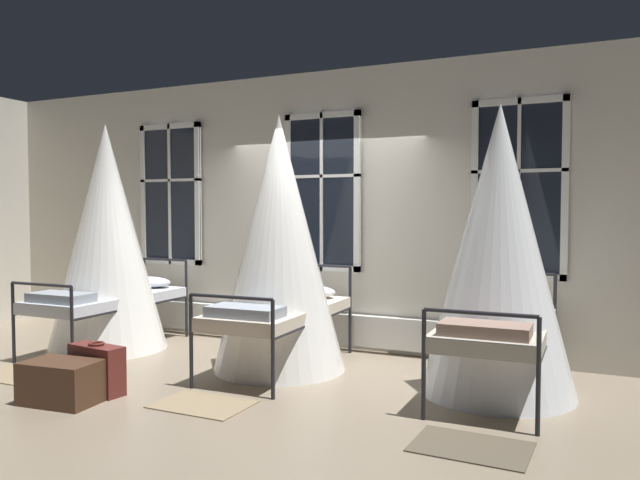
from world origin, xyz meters
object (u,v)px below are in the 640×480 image
object	(u,v)px
cot_first	(107,240)
travel_trunk	(61,382)
cot_second	(279,246)
cot_third	(499,254)
suitcase_dark	(97,369)

from	to	relation	value
cot_first	travel_trunk	size ratio (longest dim) A/B	4.20
cot_first	travel_trunk	xyz separation A→B (m)	(1.18, -1.78, -1.12)
cot_second	travel_trunk	xyz separation A→B (m)	(-1.14, -1.81, -1.10)
cot_second	cot_third	bearing A→B (deg)	-90.11
cot_third	suitcase_dark	distance (m)	3.77
cot_first	suitcase_dark	distance (m)	2.19
cot_first	cot_second	bearing A→B (deg)	-89.76
cot_first	suitcase_dark	bearing A→B (deg)	-139.71
cot_third	travel_trunk	distance (m)	3.99
travel_trunk	cot_second	bearing A→B (deg)	57.74
suitcase_dark	travel_trunk	size ratio (longest dim) A/B	0.91
cot_third	travel_trunk	bearing A→B (deg)	118.55
cot_first	cot_second	distance (m)	2.32
cot_first	cot_third	bearing A→B (deg)	-89.44
cot_first	cot_third	world-z (taller)	cot_first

